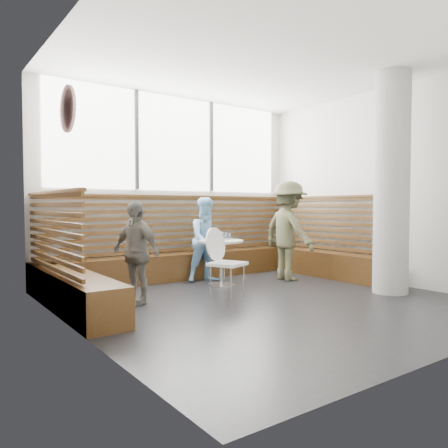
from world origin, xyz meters
TOP-DOWN VIEW (x-y plane):
  - room at (0.00, 0.00)m, footprint 5.00×5.00m
  - booth at (0.00, 1.77)m, footprint 5.00×2.50m
  - concrete_column at (1.85, -0.60)m, footprint 0.50×0.50m
  - wall_art at (-2.46, 0.40)m, footprint 0.03×0.50m
  - cafe_table at (0.16, 1.30)m, footprint 0.71×0.71m
  - cafe_chair at (-0.32, 0.55)m, footprint 0.47×0.46m
  - adult_man at (1.41, 1.08)m, footprint 0.69×1.13m
  - child_back at (0.19, 1.76)m, footprint 0.74×0.60m
  - child_left at (-1.47, 0.92)m, footprint 0.57×0.85m
  - plate_near at (0.02, 1.39)m, footprint 0.18×0.18m
  - plate_far at (0.22, 1.45)m, footprint 0.19×0.19m
  - glass_left at (-0.06, 1.24)m, footprint 0.07×0.07m
  - glass_mid at (0.21, 1.26)m, footprint 0.08×0.08m
  - glass_right at (0.36, 1.37)m, footprint 0.07×0.07m
  - menu_card at (0.26, 1.11)m, footprint 0.23×0.19m

SIDE VIEW (x-z plane):
  - booth at x=0.00m, z-range -0.31..1.13m
  - cafe_table at x=0.16m, z-range 0.16..0.89m
  - cafe_chair at x=-0.32m, z-range 0.09..1.06m
  - child_left at x=-1.47m, z-range 0.00..1.34m
  - child_back at x=0.19m, z-range 0.00..1.41m
  - menu_card at x=0.26m, z-range 0.73..0.73m
  - plate_near at x=0.02m, z-range 0.73..0.74m
  - plate_far at x=0.22m, z-range 0.73..0.74m
  - glass_left at x=-0.06m, z-range 0.73..0.83m
  - glass_right at x=0.36m, z-range 0.73..0.84m
  - glass_mid at x=0.21m, z-range 0.73..0.85m
  - adult_man at x=1.41m, z-range 0.00..1.70m
  - concrete_column at x=1.85m, z-range 0.00..3.20m
  - room at x=0.00m, z-range 0.00..3.20m
  - wall_art at x=-2.46m, z-range 2.05..2.55m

